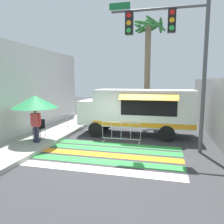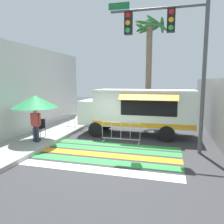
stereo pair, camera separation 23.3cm
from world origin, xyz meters
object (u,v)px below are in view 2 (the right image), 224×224
at_px(food_truck, 136,109).
at_px(palm_tree, 149,54).
at_px(patio_umbrella, 35,102).
at_px(folding_chair, 40,126).
at_px(barricade_side, 75,122).
at_px(traffic_signal_pole, 172,43).
at_px(barricade_front, 121,133).
at_px(vendor_person, 36,123).

xyz_separation_m(food_truck, palm_tree, (0.32, 3.66, 3.32)).
height_order(patio_umbrella, folding_chair, patio_umbrella).
bearing_deg(barricade_side, food_truck, -5.33).
height_order(traffic_signal_pole, folding_chair, traffic_signal_pole).
bearing_deg(palm_tree, barricade_front, -98.28).
distance_m(food_truck, patio_umbrella, 5.23).
relative_size(traffic_signal_pole, vendor_person, 3.88).
bearing_deg(barricade_side, folding_chair, -103.99).
bearing_deg(traffic_signal_pole, food_truck, 127.48).
distance_m(barricade_side, palm_tree, 6.85).
xyz_separation_m(traffic_signal_pole, barricade_side, (-5.66, 2.74, -4.01)).
distance_m(traffic_signal_pole, palm_tree, 6.23).
xyz_separation_m(food_truck, barricade_side, (-3.83, 0.36, -1.00)).
bearing_deg(vendor_person, barricade_side, 74.30).
bearing_deg(barricade_side, patio_umbrella, -97.90).
bearing_deg(patio_umbrella, barricade_front, 18.06).
xyz_separation_m(barricade_front, palm_tree, (0.78, 5.35, 4.31)).
height_order(traffic_signal_pole, barricade_side, traffic_signal_pole).
bearing_deg(traffic_signal_pole, barricade_side, 154.18).
height_order(folding_chair, barricade_side, folding_chair).
height_order(folding_chair, vendor_person, vendor_person).
relative_size(food_truck, folding_chair, 6.76).
height_order(traffic_signal_pole, palm_tree, palm_tree).
bearing_deg(palm_tree, folding_chair, -128.91).
xyz_separation_m(vendor_person, barricade_side, (0.28, 3.57, -0.60)).
height_order(patio_umbrella, barricade_side, patio_umbrella).
distance_m(barricade_front, palm_tree, 6.92).
xyz_separation_m(food_truck, patio_umbrella, (-4.29, -2.94, 0.55)).
bearing_deg(barricade_front, traffic_signal_pole, -16.92).
bearing_deg(folding_chair, barricade_front, -5.91).
distance_m(folding_chair, vendor_person, 1.04).
bearing_deg(food_truck, patio_umbrella, -145.60).
relative_size(folding_chair, barricade_front, 0.48).
bearing_deg(barricade_front, palm_tree, 81.72).
height_order(patio_umbrella, barricade_front, patio_umbrella).
distance_m(patio_umbrella, palm_tree, 8.52).
bearing_deg(vendor_person, traffic_signal_pole, -3.14).
height_order(vendor_person, barricade_front, vendor_person).
bearing_deg(barricade_side, barricade_front, -31.17).
distance_m(traffic_signal_pole, folding_chair, 7.37).
height_order(food_truck, barricade_side, food_truck).
distance_m(folding_chair, barricade_front, 4.10).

